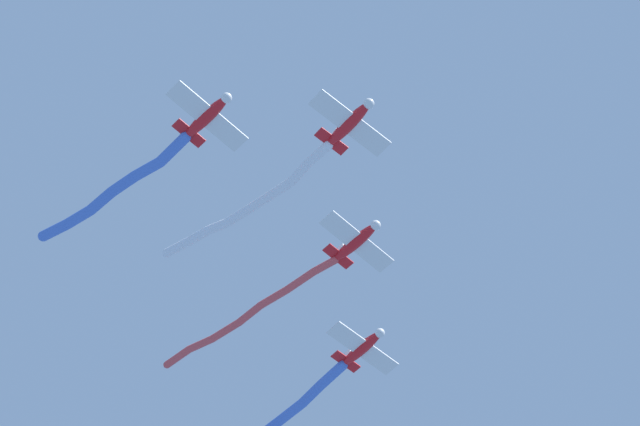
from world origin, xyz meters
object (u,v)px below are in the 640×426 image
Objects in this scene: airplane_lead at (350,123)px; airplane_left_wing at (357,241)px; airplane_slot at (363,348)px; airplane_right_wing at (207,116)px.

airplane_lead is 10.72m from airplane_left_wing.
airplane_slot is at bearing 132.36° from airplane_left_wing.
airplane_right_wing reaches higher than airplane_lead.
airplane_slot is at bearing 106.29° from airplane_right_wing.
airplane_slot is at bearing 135.84° from airplane_lead.
airplane_lead and airplane_left_wing have the same top height.
airplane_lead is 0.97× the size of airplane_left_wing.
airplane_slot is (-0.23, 10.71, -0.30)m from airplane_left_wing.
airplane_slot is (-0.44, 21.42, -0.30)m from airplane_lead.
airplane_right_wing reaches higher than airplane_left_wing.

